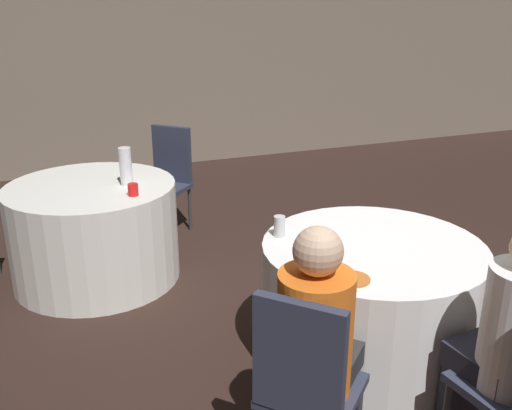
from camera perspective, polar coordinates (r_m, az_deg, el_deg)
The scene contains 13 objects.
ground_plane at distance 3.74m, azimuth 12.02°, elevation -13.57°, with size 16.00×16.00×0.00m, color black.
wall_back at distance 7.35m, azimuth -7.01°, elevation 14.90°, with size 16.00×0.06×2.80m.
table_near at distance 3.42m, azimuth 11.29°, elevation -9.68°, with size 1.25×1.25×0.75m.
table_far at distance 4.49m, azimuth -15.85°, elevation -2.62°, with size 1.25×1.25×0.75m.
chair_near_southwest at distance 2.47m, azimuth 4.92°, elevation -16.87°, with size 0.57×0.57×0.96m.
chair_far_northeast at distance 5.21m, azimuth -8.80°, elevation 3.34°, with size 0.57×0.57×0.96m.
person_white_shirt at distance 2.80m, azimuth 23.18°, elevation -13.09°, with size 0.33×0.49×1.20m.
person_orange_shirt at distance 2.58m, azimuth 6.34°, elevation -14.11°, with size 0.46×0.46×1.21m.
pizza_plate_near at distance 2.83m, azimuth 9.69°, elevation -7.39°, with size 0.22×0.22×0.02m.
soda_can_red at distance 2.92m, azimuth 7.52°, elevation -5.19°, with size 0.07×0.07×0.12m.
soda_can_silver at distance 3.28m, azimuth 2.35°, elevation -2.14°, with size 0.07×0.07×0.12m.
bottle_far at distance 4.26m, azimuth -12.91°, elevation 3.79°, with size 0.09×0.09×0.28m.
cup_far at distance 4.04m, azimuth -12.20°, elevation 1.50°, with size 0.07×0.07×0.09m.
Camera 1 is at (-1.80, -2.57, 2.05)m, focal length 40.00 mm.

